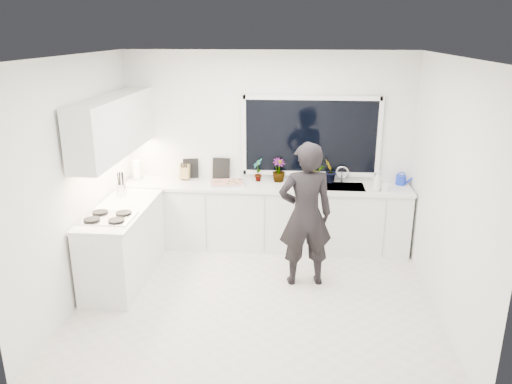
# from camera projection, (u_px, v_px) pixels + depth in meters

# --- Properties ---
(floor) EXTENTS (4.00, 3.50, 0.02)m
(floor) POSITION_uv_depth(u_px,v_px,m) (257.00, 298.00, 5.79)
(floor) COLOR beige
(floor) RESTS_ON ground
(wall_back) EXTENTS (4.00, 0.02, 2.70)m
(wall_back) POSITION_uv_depth(u_px,v_px,m) (268.00, 149.00, 7.03)
(wall_back) COLOR white
(wall_back) RESTS_ON ground
(wall_left) EXTENTS (0.02, 3.50, 2.70)m
(wall_left) POSITION_uv_depth(u_px,v_px,m) (77.00, 181.00, 5.53)
(wall_left) COLOR white
(wall_left) RESTS_ON ground
(wall_right) EXTENTS (0.02, 3.50, 2.70)m
(wall_right) POSITION_uv_depth(u_px,v_px,m) (449.00, 191.00, 5.20)
(wall_right) COLOR white
(wall_right) RESTS_ON ground
(ceiling) EXTENTS (4.00, 3.50, 0.02)m
(ceiling) POSITION_uv_depth(u_px,v_px,m) (257.00, 55.00, 4.94)
(ceiling) COLOR white
(ceiling) RESTS_ON wall_back
(window) EXTENTS (1.80, 0.02, 1.00)m
(window) POSITION_uv_depth(u_px,v_px,m) (311.00, 136.00, 6.89)
(window) COLOR black
(window) RESTS_ON wall_back
(base_cabinets_back) EXTENTS (3.92, 0.58, 0.88)m
(base_cabinets_back) POSITION_uv_depth(u_px,v_px,m) (266.00, 217.00, 7.02)
(base_cabinets_back) COLOR white
(base_cabinets_back) RESTS_ON floor
(base_cabinets_left) EXTENTS (0.58, 1.60, 0.88)m
(base_cabinets_left) POSITION_uv_depth(u_px,v_px,m) (124.00, 245.00, 6.12)
(base_cabinets_left) COLOR white
(base_cabinets_left) RESTS_ON floor
(countertop_back) EXTENTS (3.94, 0.62, 0.04)m
(countertop_back) POSITION_uv_depth(u_px,v_px,m) (266.00, 186.00, 6.87)
(countertop_back) COLOR silver
(countertop_back) RESTS_ON base_cabinets_back
(countertop_left) EXTENTS (0.62, 1.60, 0.04)m
(countertop_left) POSITION_uv_depth(u_px,v_px,m) (121.00, 209.00, 5.97)
(countertop_left) COLOR silver
(countertop_left) RESTS_ON base_cabinets_left
(upper_cabinets) EXTENTS (0.34, 2.10, 0.70)m
(upper_cabinets) POSITION_uv_depth(u_px,v_px,m) (114.00, 125.00, 6.02)
(upper_cabinets) COLOR white
(upper_cabinets) RESTS_ON wall_left
(sink) EXTENTS (0.58, 0.42, 0.14)m
(sink) POSITION_uv_depth(u_px,v_px,m) (343.00, 190.00, 6.80)
(sink) COLOR silver
(sink) RESTS_ON countertop_back
(faucet) EXTENTS (0.03, 0.03, 0.22)m
(faucet) POSITION_uv_depth(u_px,v_px,m) (342.00, 175.00, 6.94)
(faucet) COLOR silver
(faucet) RESTS_ON countertop_back
(stovetop) EXTENTS (0.56, 0.48, 0.03)m
(stovetop) POSITION_uv_depth(u_px,v_px,m) (108.00, 217.00, 5.63)
(stovetop) COLOR black
(stovetop) RESTS_ON countertop_left
(person) EXTENTS (0.70, 0.52, 1.76)m
(person) POSITION_uv_depth(u_px,v_px,m) (305.00, 215.00, 5.86)
(person) COLOR black
(person) RESTS_ON floor
(pizza_tray) EXTENTS (0.52, 0.43, 0.03)m
(pizza_tray) POSITION_uv_depth(u_px,v_px,m) (227.00, 183.00, 6.88)
(pizza_tray) COLOR silver
(pizza_tray) RESTS_ON countertop_back
(pizza) EXTENTS (0.47, 0.38, 0.01)m
(pizza) POSITION_uv_depth(u_px,v_px,m) (227.00, 182.00, 6.88)
(pizza) COLOR red
(pizza) RESTS_ON pizza_tray
(watering_can) EXTENTS (0.17, 0.17, 0.13)m
(watering_can) POSITION_uv_depth(u_px,v_px,m) (401.00, 180.00, 6.85)
(watering_can) COLOR #132AB6
(watering_can) RESTS_ON countertop_back
(paper_towel_roll) EXTENTS (0.14, 0.14, 0.26)m
(paper_towel_roll) POSITION_uv_depth(u_px,v_px,m) (137.00, 170.00, 7.08)
(paper_towel_roll) COLOR white
(paper_towel_roll) RESTS_ON countertop_back
(knife_block) EXTENTS (0.13, 0.10, 0.22)m
(knife_block) POSITION_uv_depth(u_px,v_px,m) (185.00, 172.00, 7.07)
(knife_block) COLOR #A06A4A
(knife_block) RESTS_ON countertop_back
(utensil_crock) EXTENTS (0.15, 0.15, 0.16)m
(utensil_crock) POSITION_uv_depth(u_px,v_px,m) (122.00, 190.00, 6.38)
(utensil_crock) COLOR silver
(utensil_crock) RESTS_ON countertop_left
(picture_frame_large) EXTENTS (0.22, 0.06, 0.28)m
(picture_frame_large) POSITION_uv_depth(u_px,v_px,m) (191.00, 168.00, 7.15)
(picture_frame_large) COLOR black
(picture_frame_large) RESTS_ON countertop_back
(picture_frame_small) EXTENTS (0.25, 0.04, 0.30)m
(picture_frame_small) POSITION_uv_depth(u_px,v_px,m) (221.00, 168.00, 7.11)
(picture_frame_small) COLOR black
(picture_frame_small) RESTS_ON countertop_back
(herb_plants) EXTENTS (1.19, 0.38, 0.34)m
(herb_plants) POSITION_uv_depth(u_px,v_px,m) (302.00, 170.00, 6.93)
(herb_plants) COLOR #26662D
(herb_plants) RESTS_ON countertop_back
(soap_bottles) EXTENTS (0.22, 0.15, 0.28)m
(soap_bottles) POSITION_uv_depth(u_px,v_px,m) (379.00, 182.00, 6.57)
(soap_bottles) COLOR #D8BF66
(soap_bottles) RESTS_ON countertop_back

